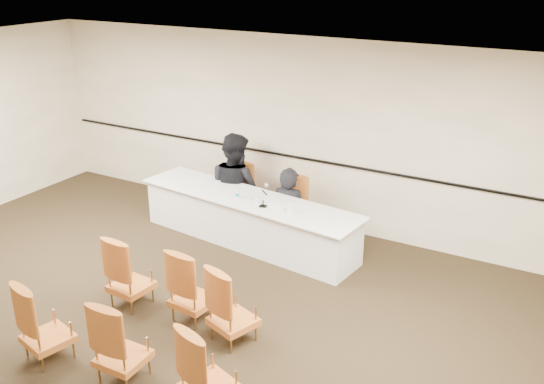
% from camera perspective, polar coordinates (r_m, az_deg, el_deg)
% --- Properties ---
extents(floor, '(10.00, 10.00, 0.00)m').
position_cam_1_polar(floor, '(7.18, -11.81, -14.15)').
color(floor, black).
rests_on(floor, ground).
extents(ceiling, '(10.00, 10.00, 0.00)m').
position_cam_1_polar(ceiling, '(5.98, -14.00, 9.99)').
color(ceiling, silver).
rests_on(ceiling, ground).
extents(wall_back, '(10.00, 0.04, 3.00)m').
position_cam_1_polar(wall_back, '(9.55, 3.36, 5.49)').
color(wall_back, '#FCEAC6').
rests_on(wall_back, ground).
extents(wall_rail, '(9.80, 0.04, 0.03)m').
position_cam_1_polar(wall_rail, '(9.64, 3.20, 3.15)').
color(wall_rail, black).
rests_on(wall_rail, wall_back).
extents(panel_table, '(3.74, 1.26, 0.73)m').
position_cam_1_polar(panel_table, '(9.20, -2.25, -2.64)').
color(panel_table, silver).
rests_on(panel_table, ground).
extents(panelist_main, '(0.64, 0.44, 1.68)m').
position_cam_1_polar(panelist_main, '(9.44, 1.56, -2.51)').
color(panelist_main, black).
rests_on(panelist_main, ground).
extents(panelist_main_chair, '(0.55, 0.55, 0.95)m').
position_cam_1_polar(panelist_main_chair, '(9.37, 1.57, -1.46)').
color(panelist_main_chair, '#A75D1E').
rests_on(panelist_main_chair, ground).
extents(panelist_second, '(1.11, 0.97, 1.95)m').
position_cam_1_polar(panelist_second, '(9.95, -3.46, 0.15)').
color(panelist_second, black).
rests_on(panelist_second, ground).
extents(panelist_second_chair, '(0.55, 0.55, 0.95)m').
position_cam_1_polar(panelist_second_chair, '(9.96, -3.46, -0.06)').
color(panelist_second_chair, '#A75D1E').
rests_on(panelist_second_chair, ground).
extents(papers, '(0.32, 0.25, 0.00)m').
position_cam_1_polar(papers, '(8.73, 0.54, -1.37)').
color(papers, white).
rests_on(papers, panel_table).
extents(microphone, '(0.16, 0.24, 0.31)m').
position_cam_1_polar(microphone, '(8.66, -0.85, -0.45)').
color(microphone, black).
rests_on(microphone, panel_table).
extents(water_bottle, '(0.07, 0.07, 0.20)m').
position_cam_1_polar(water_bottle, '(9.01, -3.29, 0.04)').
color(water_bottle, teal).
rests_on(water_bottle, panel_table).
extents(drinking_glass, '(0.07, 0.07, 0.10)m').
position_cam_1_polar(drinking_glass, '(8.85, -1.39, -0.70)').
color(drinking_glass, silver).
rests_on(drinking_glass, panel_table).
extents(coffee_cup, '(0.10, 0.10, 0.14)m').
position_cam_1_polar(coffee_cup, '(8.50, 1.69, -1.54)').
color(coffee_cup, silver).
rests_on(coffee_cup, panel_table).
extents(aud_chair_front_left, '(0.54, 0.54, 0.95)m').
position_cam_1_polar(aud_chair_front_left, '(7.77, -13.23, -7.19)').
color(aud_chair_front_left, '#A75D1E').
rests_on(aud_chair_front_left, ground).
extents(aud_chair_front_mid, '(0.54, 0.54, 0.95)m').
position_cam_1_polar(aud_chair_front_mid, '(7.33, -7.47, -8.62)').
color(aud_chair_front_mid, '#A75D1E').
rests_on(aud_chair_front_mid, ground).
extents(aud_chair_front_right, '(0.63, 0.63, 0.95)m').
position_cam_1_polar(aud_chair_front_right, '(6.91, -3.70, -10.48)').
color(aud_chair_front_right, '#A75D1E').
rests_on(aud_chair_front_right, ground).
extents(aud_chair_back_left, '(0.60, 0.60, 0.95)m').
position_cam_1_polar(aud_chair_back_left, '(7.05, -20.54, -11.26)').
color(aud_chair_back_left, '#A75D1E').
rests_on(aud_chair_back_left, ground).
extents(aud_chair_back_mid, '(0.51, 0.51, 0.95)m').
position_cam_1_polar(aud_chair_back_mid, '(6.52, -13.99, -13.33)').
color(aud_chair_back_mid, '#A75D1E').
rests_on(aud_chair_back_mid, ground).
extents(aud_chair_back_right, '(0.63, 0.63, 0.95)m').
position_cam_1_polar(aud_chair_back_right, '(6.00, -5.96, -16.18)').
color(aud_chair_back_right, '#A75D1E').
rests_on(aud_chair_back_right, ground).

